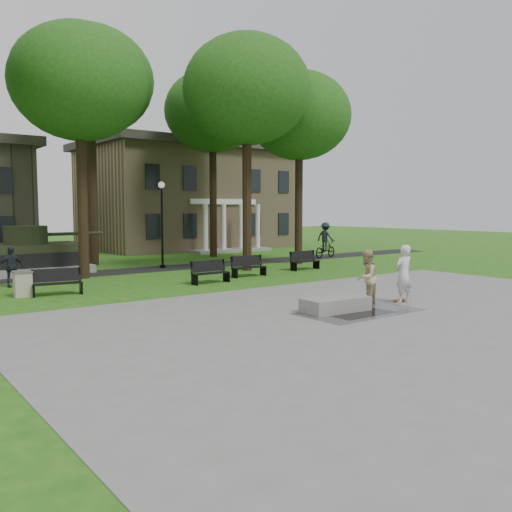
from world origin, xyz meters
The scene contains 24 objects.
ground centered at (0.00, 0.00, 0.00)m, with size 120.00×120.00×0.00m, color #185213.
plaza centered at (0.00, -5.00, 0.01)m, with size 22.00×16.00×0.02m, color gray.
footpath centered at (0.00, 12.00, 0.01)m, with size 44.00×2.60×0.01m, color black.
building_right centered at (10.00, 26.00, 4.34)m, with size 17.00×12.00×8.60m.
tree_1 centered at (-4.50, 10.50, 8.95)m, with size 6.20×6.20×11.63m.
tree_2 centered at (3.50, 8.50, 9.32)m, with size 6.60×6.60×12.16m.
tree_3 centered at (8.00, 9.50, 8.60)m, with size 6.00×6.00×11.19m.
tree_4 centered at (-2.00, 16.00, 10.39)m, with size 7.20×7.20×13.50m.
tree_5 centered at (6.50, 16.50, 9.67)m, with size 6.40×6.40×12.44m.
lamp_mid centered at (0.50, 12.30, 2.79)m, with size 0.36×0.36×4.73m.
lamp_right centered at (10.50, 12.30, 2.79)m, with size 0.36×0.36×4.73m.
tank_monument centered at (-6.46, 14.00, 0.86)m, with size 7.45×3.40×2.40m.
puddle centered at (-0.71, -3.24, 0.02)m, with size 2.20×1.20×0.00m, color black.
concrete_block centered at (-1.09, -2.56, 0.24)m, with size 2.20×1.00×0.45m, color gray.
skateboard centered at (2.10, -2.63, 0.06)m, with size 0.78×0.20×0.07m, color brown.
skateboarder centered at (1.90, -2.84, 1.02)m, with size 0.73×0.48×2.01m, color silver.
friend_watching centered at (0.55, -2.35, 0.95)m, with size 0.91×0.71×1.87m, color tan.
pedestrian_walker centered at (-7.95, 9.46, 0.85)m, with size 0.99×0.41×1.69m, color #1F232A.
cyclist centered at (12.00, 11.34, 0.96)m, with size 2.29×1.36×2.36m.
park_bench_0 centered at (-7.08, 6.19, 0.52)m, with size 1.85×0.81×1.00m.
park_bench_1 centered at (-0.71, 5.50, 0.52)m, with size 1.82×0.62×1.00m.
park_bench_2 centered at (2.01, 6.37, 0.52)m, with size 1.80×0.52×1.00m.
park_bench_3 centered at (6.14, 6.93, 0.52)m, with size 1.82×0.61×1.00m.
trash_bin centered at (-8.20, 6.58, 0.49)m, with size 0.72×0.72×0.96m.
Camera 1 is at (-13.26, -14.52, 3.26)m, focal length 38.00 mm.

